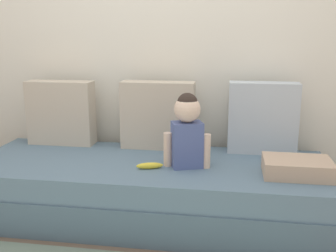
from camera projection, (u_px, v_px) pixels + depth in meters
The scene contains 9 objects.
ground_plane at pixel (149, 215), 2.74m from camera, with size 12.00×12.00×0.00m, color brown.
back_wall at pixel (163, 26), 3.00m from camera, with size 5.62×0.10×2.54m, color silver.
couch at pixel (149, 189), 2.70m from camera, with size 2.42×0.89×0.38m.
throw_pillow_left at pixel (61, 113), 3.05m from camera, with size 0.50×0.16×0.48m, color #C1B29E.
throw_pillow_center at pixel (158, 115), 2.93m from camera, with size 0.53×0.16×0.49m, color #C1B29E.
throw_pillow_right at pixel (263, 118), 2.81m from camera, with size 0.48×0.16×0.50m, color #B2BCC6.
toddler at pixel (187, 129), 2.50m from camera, with size 0.30×0.19×0.48m.
banana at pixel (150, 166), 2.52m from camera, with size 0.17×0.04×0.04m, color yellow.
folded_blanket at pixel (297, 167), 2.39m from camera, with size 0.40×0.28×0.10m, color tan.
Camera 1 is at (0.52, -2.48, 1.22)m, focal length 42.71 mm.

